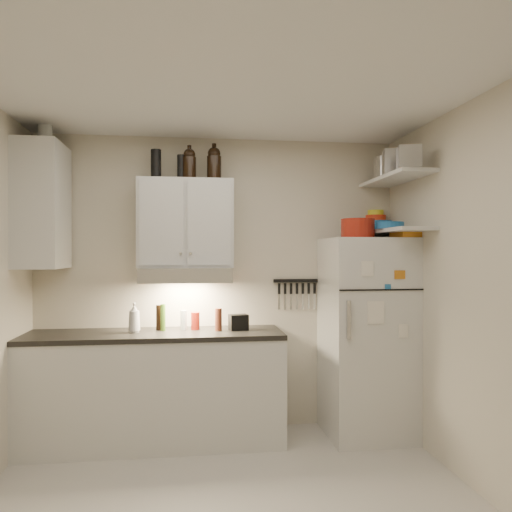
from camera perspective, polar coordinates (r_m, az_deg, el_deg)
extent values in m
cube|color=silver|center=(3.17, -2.44, 19.46)|extent=(3.20, 3.00, 0.02)
cube|color=beige|center=(4.50, -4.20, -3.14)|extent=(3.20, 0.02, 2.60)
cube|color=beige|center=(3.53, 24.61, -4.12)|extent=(0.02, 3.00, 2.60)
cube|color=silver|center=(4.34, -11.46, -14.81)|extent=(2.10, 0.60, 0.88)
cube|color=black|center=(4.24, -11.46, -8.80)|extent=(2.10, 0.62, 0.04)
cube|color=silver|center=(4.32, -8.04, 3.68)|extent=(0.80, 0.33, 0.75)
cube|color=silver|center=(4.35, -23.24, 5.28)|extent=(0.33, 0.55, 1.00)
cube|color=silver|center=(4.25, -8.04, -2.13)|extent=(0.76, 0.46, 0.12)
cube|color=silver|center=(4.47, 12.51, -8.98)|extent=(0.70, 0.68, 1.70)
cube|color=silver|center=(4.40, 15.62, 8.51)|extent=(0.30, 0.95, 0.03)
cube|color=silver|center=(4.36, 15.61, 2.78)|extent=(0.30, 0.95, 0.03)
cube|color=black|center=(4.58, 4.61, -2.83)|extent=(0.42, 0.02, 0.03)
cylinder|color=maroon|center=(4.36, 11.55, 3.09)|extent=(0.35, 0.35, 0.17)
cube|color=#C67118|center=(4.31, 16.75, 2.51)|extent=(0.20, 0.24, 0.07)
cylinder|color=silver|center=(4.41, 12.94, 2.58)|extent=(0.07, 0.07, 0.09)
cylinder|color=silver|center=(4.65, 15.07, 9.56)|extent=(0.31, 0.31, 0.21)
cube|color=#AAAAAD|center=(4.36, 15.74, 10.20)|extent=(0.25, 0.24, 0.21)
cube|color=#AAAAAD|center=(4.03, 17.08, 10.70)|extent=(0.21, 0.21, 0.17)
cylinder|color=#1A5893|center=(4.70, 13.88, 3.36)|extent=(0.24, 0.24, 0.09)
cylinder|color=red|center=(4.79, 13.52, 4.21)|extent=(0.19, 0.19, 0.06)
cylinder|color=yellow|center=(4.80, 13.52, 4.83)|extent=(0.15, 0.15, 0.05)
cylinder|color=#1A5893|center=(4.28, 15.11, 3.40)|extent=(0.29, 0.29, 0.06)
cylinder|color=black|center=(4.35, -8.53, 10.01)|extent=(0.08, 0.08, 0.21)
cylinder|color=black|center=(4.39, -11.36, 10.22)|extent=(0.09, 0.09, 0.25)
cylinder|color=silver|center=(4.45, -22.97, 12.67)|extent=(0.14, 0.14, 0.15)
imported|color=silver|center=(4.24, -13.74, -6.65)|extent=(0.11, 0.11, 0.28)
cylinder|color=#5F2C1C|center=(4.22, -4.32, -7.26)|extent=(0.06, 0.06, 0.19)
cylinder|color=#3E6619|center=(4.28, -10.58, -6.92)|extent=(0.05, 0.05, 0.23)
cylinder|color=black|center=(4.33, -11.07, -6.92)|extent=(0.05, 0.05, 0.21)
cylinder|color=silver|center=(4.31, -8.28, -7.26)|extent=(0.06, 0.06, 0.17)
cylinder|color=maroon|center=(4.31, -6.96, -7.38)|extent=(0.10, 0.10, 0.15)
cube|color=black|center=(4.26, -2.02, -7.58)|extent=(0.17, 0.13, 0.13)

